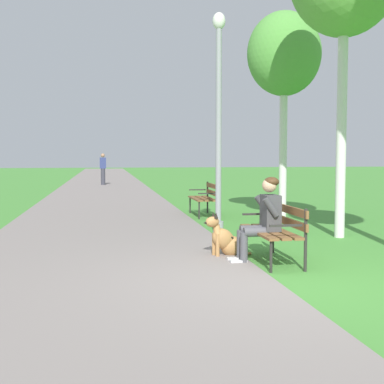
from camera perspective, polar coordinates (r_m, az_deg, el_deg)
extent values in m
plane|color=#478E38|center=(6.64, 9.89, -9.66)|extent=(120.00, 120.00, 0.00)
cube|color=gray|center=(30.13, -9.54, 1.04)|extent=(4.19, 60.00, 0.04)
cube|color=brown|center=(7.71, 7.19, -4.32)|extent=(0.14, 1.50, 0.04)
cube|color=brown|center=(7.76, 8.43, -4.27)|extent=(0.14, 1.50, 0.04)
cube|color=brown|center=(7.82, 9.66, -4.23)|extent=(0.14, 1.50, 0.04)
cube|color=brown|center=(7.83, 10.39, -3.19)|extent=(0.04, 1.50, 0.11)
cube|color=brown|center=(7.81, 10.41, -1.88)|extent=(0.04, 1.50, 0.11)
cylinder|color=#2D2B28|center=(8.39, 5.66, -5.17)|extent=(0.04, 0.04, 0.45)
cylinder|color=#2D2B28|center=(8.50, 8.80, -3.72)|extent=(0.04, 0.04, 0.85)
cube|color=#2D2B28|center=(8.39, 7.00, -2.40)|extent=(0.45, 0.04, 0.03)
cylinder|color=#2D2B28|center=(7.09, 8.59, -6.91)|extent=(0.04, 0.04, 0.45)
cylinder|color=#2D2B28|center=(7.22, 12.24, -5.15)|extent=(0.04, 0.04, 0.85)
cube|color=#2D2B28|center=(7.09, 10.16, -3.61)|extent=(0.45, 0.04, 0.03)
cube|color=brown|center=(13.45, 0.36, -0.72)|extent=(0.14, 1.50, 0.04)
cube|color=brown|center=(13.48, 1.10, -0.71)|extent=(0.14, 1.50, 0.04)
cube|color=brown|center=(13.51, 1.83, -0.70)|extent=(0.14, 1.50, 0.04)
cube|color=brown|center=(13.52, 2.27, -0.10)|extent=(0.04, 1.50, 0.11)
cube|color=brown|center=(13.51, 2.27, 0.66)|extent=(0.04, 1.50, 0.11)
cylinder|color=#2D2B28|center=(14.14, -0.21, -1.40)|extent=(0.04, 0.04, 0.45)
cylinder|color=#2D2B28|center=(14.21, 1.70, -0.57)|extent=(0.04, 0.04, 0.85)
cube|color=#2D2B28|center=(14.14, 0.59, 0.24)|extent=(0.45, 0.04, 0.03)
cylinder|color=#2D2B28|center=(12.79, 0.78, -1.98)|extent=(0.04, 0.04, 0.45)
cylinder|color=#2D2B28|center=(12.86, 2.89, -1.06)|extent=(0.04, 0.04, 0.85)
cube|color=#2D2B28|center=(12.79, 1.67, -0.16)|extent=(0.45, 0.04, 0.03)
cylinder|color=#4C4C51|center=(7.76, 6.80, -4.11)|extent=(0.42, 0.14, 0.14)
cylinder|color=#4C4C51|center=(7.74, 5.28, -5.88)|extent=(0.11, 0.11, 0.47)
cube|color=silver|center=(7.76, 4.70, -7.35)|extent=(0.24, 0.09, 0.07)
cylinder|color=#4C4C51|center=(7.57, 7.22, -4.32)|extent=(0.42, 0.14, 0.14)
cylinder|color=#4C4C51|center=(7.55, 5.67, -6.13)|extent=(0.11, 0.11, 0.47)
cube|color=silver|center=(7.57, 5.07, -7.64)|extent=(0.24, 0.09, 0.07)
cube|color=#3F3F42|center=(7.70, 8.52, -2.24)|extent=(0.22, 0.36, 0.52)
cylinder|color=#3F3F42|center=(7.86, 7.67, -1.37)|extent=(0.25, 0.09, 0.30)
cylinder|color=#3F3F42|center=(7.48, 8.57, -1.66)|extent=(0.25, 0.09, 0.30)
sphere|color=tan|center=(7.66, 8.41, 0.73)|extent=(0.21, 0.21, 0.21)
ellipsoid|color=#472D19|center=(7.67, 8.63, 1.10)|extent=(0.22, 0.23, 0.14)
ellipsoid|color=#B27F47|center=(8.14, 4.36, -5.92)|extent=(0.42, 0.37, 0.32)
ellipsoid|color=#B27F47|center=(8.05, 3.43, -5.12)|extent=(0.54, 0.34, 0.48)
ellipsoid|color=black|center=(8.07, 3.74, -4.83)|extent=(0.39, 0.28, 0.27)
cylinder|color=#B27F47|center=(8.06, 2.40, -5.80)|extent=(0.06, 0.06, 0.38)
cylinder|color=#B27F47|center=(7.95, 2.80, -5.93)|extent=(0.06, 0.06, 0.38)
cylinder|color=#B27F47|center=(7.98, 2.73, -4.15)|extent=(0.15, 0.19, 0.19)
ellipsoid|color=#B27F47|center=(7.92, 2.22, -3.26)|extent=(0.25, 0.19, 0.16)
cone|color=black|center=(7.88, 1.57, -3.37)|extent=(0.12, 0.11, 0.09)
cone|color=black|center=(7.97, 2.33, -2.49)|extent=(0.06, 0.06, 0.09)
cone|color=black|center=(7.89, 2.63, -2.56)|extent=(0.06, 0.06, 0.09)
cylinder|color=#B27F47|center=(8.27, 5.57, -6.73)|extent=(0.28, 0.12, 0.04)
cylinder|color=gray|center=(10.08, 2.87, -4.04)|extent=(0.20, 0.20, 0.30)
cylinder|color=gray|center=(9.99, 2.90, 6.35)|extent=(0.11, 0.11, 3.94)
ellipsoid|color=silver|center=(10.29, 2.95, 18.07)|extent=(0.24, 0.24, 0.32)
cylinder|color=silver|center=(10.31, 15.94, 6.95)|extent=(0.19, 0.19, 4.24)
cylinder|color=silver|center=(13.18, 9.87, 4.61)|extent=(0.19, 0.19, 3.42)
ellipsoid|color=#569E42|center=(13.41, 9.99, 14.60)|extent=(1.82, 1.63, 2.05)
cylinder|color=#383842|center=(27.28, -9.64, 1.62)|extent=(0.22, 0.22, 0.88)
cube|color=navy|center=(27.26, -9.66, 3.13)|extent=(0.32, 0.20, 0.56)
sphere|color=#A37556|center=(27.26, -9.67, 3.95)|extent=(0.20, 0.20, 0.20)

